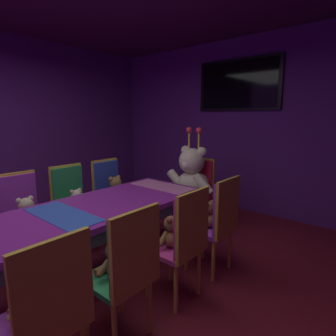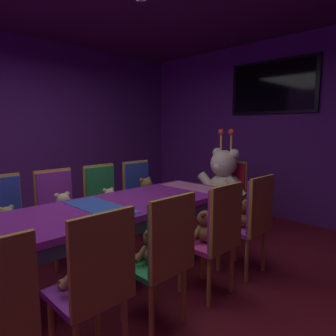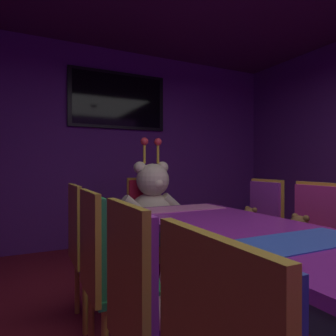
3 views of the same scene
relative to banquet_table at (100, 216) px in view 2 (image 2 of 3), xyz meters
The scene contains 23 objects.
ground_plane 0.66m from the banquet_table, ahead, with size 7.90×7.90×0.00m, color maroon.
wall_back 3.29m from the banquet_table, 90.00° to the left, with size 5.20×0.12×2.80m, color #59267F.
wall_left 2.70m from the banquet_table, behind, with size 0.12×6.40×2.80m, color #59267F.
banquet_table is the anchor object (origin of this frame).
chair_left_1 1.01m from the banquet_table, 146.44° to the right, with size 0.42×0.41×0.98m.
teddy_left_1 0.90m from the banquet_table, 141.38° to the right, with size 0.21×0.28×0.26m.
chair_left_2 0.84m from the banquet_table, behind, with size 0.42×0.41×0.98m.
teddy_left_2 0.69m from the banquet_table, behind, with size 0.25×0.32×0.30m.
chair_left_3 1.02m from the banquet_table, 146.32° to the left, with size 0.42×0.41×0.98m.
teddy_left_3 0.91m from the banquet_table, 141.30° to the left, with size 0.22×0.28×0.27m.
chair_left_4 1.41m from the banquet_table, 126.57° to the left, with size 0.42×0.41×0.98m.
teddy_left_4 1.32m from the banquet_table, 121.46° to the left, with size 0.27×0.35×0.33m.
chair_right_1 0.98m from the banquet_table, 33.42° to the right, with size 0.42×0.41×0.98m.
teddy_right_1 0.86m from the banquet_table, 38.71° to the right, with size 0.24×0.31×0.29m.
chair_right_2 0.82m from the banquet_table, ahead, with size 0.42×0.41×0.98m.
teddy_right_2 0.68m from the banquet_table, ahead, with size 0.21×0.27×0.26m.
chair_right_3 1.03m from the banquet_table, 35.36° to the left, with size 0.42×0.41×0.98m.
teddy_right_3 0.92m from the banquet_table, 40.56° to the left, with size 0.23×0.30×0.28m.
chair_right_4 1.43m from the banquet_table, 54.04° to the left, with size 0.42×0.41×0.98m.
teddy_right_4 1.36m from the banquet_table, 58.93° to the left, with size 0.22×0.28×0.27m.
throne_chair 2.03m from the banquet_table, 90.00° to the left, with size 0.41×0.42×0.98m.
king_teddy_bear 1.86m from the banquet_table, 90.00° to the left, with size 0.75×0.58×0.96m.
wall_tv 3.41m from the banquet_table, 90.00° to the left, with size 1.39×0.06×0.81m.
Camera 2 is at (2.24, -1.38, 1.44)m, focal length 32.15 mm.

